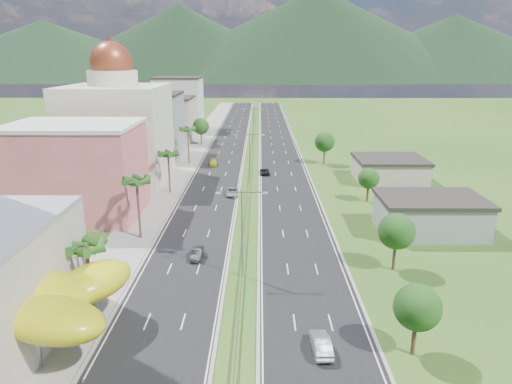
{
  "coord_description": "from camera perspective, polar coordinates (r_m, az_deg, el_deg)",
  "views": [
    {
      "loc": [
        2.11,
        -40.51,
        26.07
      ],
      "look_at": [
        1.56,
        22.68,
        7.0
      ],
      "focal_mm": 32.0,
      "sensor_mm": 36.0,
      "label": 1
    }
  ],
  "objects": [
    {
      "name": "road_left",
      "position": [
        133.43,
        -3.66,
        5.5
      ],
      "size": [
        11.0,
        260.0,
        0.04
      ],
      "primitive_type": "cube",
      "color": "black",
      "rests_on": "ground"
    },
    {
      "name": "car_dark_left",
      "position": [
        61.69,
        -7.39,
        -7.65
      ],
      "size": [
        1.39,
        3.97,
        1.31
      ],
      "primitive_type": "imported",
      "rotation": [
        0.0,
        0.0,
        -0.0
      ],
      "color": "black",
      "rests_on": "road_left"
    },
    {
      "name": "road_right",
      "position": [
        133.19,
        2.82,
        5.49
      ],
      "size": [
        11.0,
        260.0,
        0.04
      ],
      "primitive_type": "cube",
      "color": "black",
      "rests_on": "ground"
    },
    {
      "name": "lime_canopy",
      "position": [
        47.6,
        -27.86,
        -11.61
      ],
      "size": [
        18.0,
        15.0,
        7.4
      ],
      "color": "gold",
      "rests_on": "ground"
    },
    {
      "name": "leafy_tree_rc",
      "position": [
        85.72,
        13.9,
        1.63
      ],
      "size": [
        3.85,
        3.85,
        6.33
      ],
      "color": "#47301C",
      "rests_on": "ground"
    },
    {
      "name": "mountain_ridge",
      "position": [
        494.6,
        7.43,
        13.64
      ],
      "size": [
        860.0,
        140.0,
        90.0
      ],
      "primitive_type": null,
      "color": "black",
      "rests_on": "ground"
    },
    {
      "name": "leafy_tree_rb",
      "position": [
        58.98,
        17.16,
        -4.74
      ],
      "size": [
        4.55,
        4.55,
        7.47
      ],
      "color": "#47301C",
      "rests_on": "ground"
    },
    {
      "name": "midrise_beige",
      "position": [
        146.76,
        -11.08,
        8.82
      ],
      "size": [
        16.0,
        15.0,
        13.0
      ],
      "primitive_type": "cube",
      "color": "#B8A998",
      "rests_on": "ground"
    },
    {
      "name": "palm_tree_e",
      "position": [
        113.3,
        -8.53,
        7.59
      ],
      "size": [
        3.6,
        3.6,
        9.4
      ],
      "color": "#47301C",
      "rests_on": "ground"
    },
    {
      "name": "streetlight_median_d",
      "position": [
        136.9,
        -0.4,
        8.68
      ],
      "size": [
        6.04,
        0.25,
        11.0
      ],
      "color": "gray",
      "rests_on": "ground"
    },
    {
      "name": "car_yellow_far_left",
      "position": [
        112.44,
        -5.37,
        3.66
      ],
      "size": [
        2.1,
        4.44,
        1.25
      ],
      "primitive_type": "imported",
      "rotation": [
        0.0,
        0.0,
        0.08
      ],
      "color": "gold",
      "rests_on": "road_left"
    },
    {
      "name": "car_silver_right",
      "position": [
        44.25,
        8.13,
        -18.25
      ],
      "size": [
        1.78,
        4.58,
        1.49
      ],
      "primitive_type": "imported",
      "rotation": [
        0.0,
        0.0,
        3.19
      ],
      "color": "#9A9DA1",
      "rests_on": "road_right"
    },
    {
      "name": "shed_near",
      "position": [
        74.28,
        20.89,
        -2.86
      ],
      "size": [
        15.0,
        10.0,
        5.0
      ],
      "primitive_type": "cube",
      "color": "gray",
      "rests_on": "ground"
    },
    {
      "name": "leafy_tree_lfar",
      "position": [
        138.18,
        -6.9,
        8.15
      ],
      "size": [
        4.9,
        4.9,
        8.05
      ],
      "color": "#47301C",
      "rests_on": "ground"
    },
    {
      "name": "sidewalk_left",
      "position": [
        134.44,
        -7.72,
        5.49
      ],
      "size": [
        7.0,
        260.0,
        0.12
      ],
      "primitive_type": "cube",
      "color": "gray",
      "rests_on": "ground"
    },
    {
      "name": "streetlight_median_c",
      "position": [
        92.57,
        -0.82,
        4.74
      ],
      "size": [
        6.04,
        0.25,
        11.0
      ],
      "color": "gray",
      "rests_on": "ground"
    },
    {
      "name": "palm_tree_b",
      "position": [
        49.78,
        -20.41,
        -6.77
      ],
      "size": [
        3.6,
        3.6,
        8.1
      ],
      "color": "#47301C",
      "rests_on": "ground"
    },
    {
      "name": "leafy_tree_ra",
      "position": [
        43.67,
        19.53,
        -13.46
      ],
      "size": [
        4.2,
        4.2,
        6.9
      ],
      "color": "#47301C",
      "rests_on": "ground"
    },
    {
      "name": "ground",
      "position": [
        48.22,
        -2.17,
        -15.95
      ],
      "size": [
        500.0,
        500.0,
        0.0
      ],
      "primitive_type": "plane",
      "color": "#2D5119",
      "rests_on": "ground"
    },
    {
      "name": "pink_shophouse",
      "position": [
        80.68,
        -21.45,
        2.31
      ],
      "size": [
        20.0,
        15.0,
        15.0
      ],
      "primitive_type": "cube",
      "color": "#C65D51",
      "rests_on": "ground"
    },
    {
      "name": "streetlight_median_b",
      "position": [
        54.12,
        -1.78,
        -4.13
      ],
      "size": [
        6.04,
        0.25,
        11.0
      ],
      "color": "gray",
      "rests_on": "ground"
    },
    {
      "name": "domed_building",
      "position": [
        101.22,
        -16.97,
        7.71
      ],
      "size": [
        20.0,
        20.0,
        28.7
      ],
      "color": "beige",
      "rests_on": "ground"
    },
    {
      "name": "car_silver_mid_left",
      "position": [
        88.06,
        -2.98,
        0.05
      ],
      "size": [
        2.67,
        5.13,
        1.38
      ],
      "primitive_type": "imported",
      "rotation": [
        0.0,
        0.0,
        0.08
      ],
      "color": "#989A9F",
      "rests_on": "road_left"
    },
    {
      "name": "car_dark_far_right",
      "position": [
        103.59,
        1.08,
        2.6
      ],
      "size": [
        2.26,
        4.64,
        1.27
      ],
      "primitive_type": "imported",
      "rotation": [
        0.0,
        0.0,
        3.18
      ],
      "color": "black",
      "rests_on": "road_right"
    },
    {
      "name": "leafy_tree_rd",
      "position": [
        113.51,
        8.59,
        6.21
      ],
      "size": [
        4.9,
        4.9,
        8.05
      ],
      "color": "#47301C",
      "rests_on": "ground"
    },
    {
      "name": "midrise_white",
      "position": [
        168.91,
        -9.6,
        10.77
      ],
      "size": [
        16.0,
        15.0,
        18.0
      ],
      "primitive_type": "cube",
      "color": "silver",
      "rests_on": "ground"
    },
    {
      "name": "streetlight_median_e",
      "position": [
        181.55,
        -0.18,
        10.69
      ],
      "size": [
        6.04,
        0.25,
        11.0
      ],
      "color": "gray",
      "rests_on": "ground"
    },
    {
      "name": "palm_tree_d",
      "position": [
        89.25,
        -10.93,
        4.51
      ],
      "size": [
        3.6,
        3.6,
        8.6
      ],
      "color": "#47301C",
      "rests_on": "ground"
    },
    {
      "name": "shed_far",
      "position": [
        102.32,
        16.32,
        2.62
      ],
      "size": [
        14.0,
        12.0,
        4.4
      ],
      "primitive_type": "cube",
      "color": "#B8A998",
      "rests_on": "ground"
    },
    {
      "name": "midrise_grey",
      "position": [
        125.29,
        -13.08,
        8.07
      ],
      "size": [
        16.0,
        15.0,
        16.0
      ],
      "primitive_type": "cube",
      "color": "gray",
      "rests_on": "ground"
    },
    {
      "name": "median_guardrail",
      "position": [
        115.36,
        -0.57,
        4.05
      ],
      "size": [
        0.1,
        216.06,
        0.76
      ],
      "color": "gray",
      "rests_on": "ground"
    },
    {
      "name": "palm_tree_c",
      "position": [
        67.28,
        -14.7,
        1.09
      ],
      "size": [
        3.6,
        3.6,
        9.6
      ],
      "color": "#47301C",
      "rests_on": "ground"
    }
  ]
}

